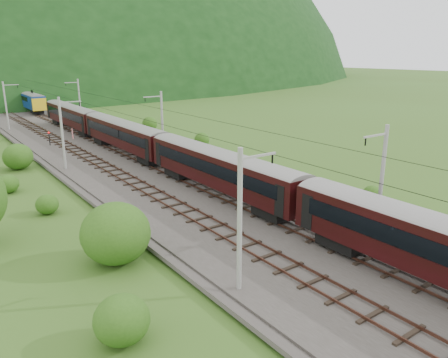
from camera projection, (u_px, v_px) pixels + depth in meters
ground at (316, 263)px, 27.86m from camera, size 600.00×600.00×0.00m
railbed at (224, 215)px, 35.61m from camera, size 14.00×220.00×0.30m
track_left at (199, 219)px, 34.20m from camera, size 2.40×220.00×0.27m
track_right at (247, 207)px, 36.89m from camera, size 2.40×220.00×0.27m
catenary_left at (63, 132)px, 48.10m from camera, size 2.54×192.28×8.00m
catenary_right at (162, 122)px, 54.97m from camera, size 2.54×192.28×8.00m
overhead_wires at (224, 131)px, 33.67m from camera, size 4.83×198.00×0.03m
train at (164, 144)px, 47.33m from camera, size 2.82×134.02×4.89m
hazard_post_near at (73, 135)px, 65.78m from camera, size 0.14×0.14×1.30m
hazard_post_far at (72, 133)px, 66.42m from camera, size 0.16×0.16×1.52m
signal at (49, 137)px, 61.24m from camera, size 0.21×0.21×1.93m
vegetation_right at (395, 200)px, 36.02m from camera, size 5.20×105.25×2.79m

